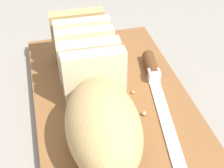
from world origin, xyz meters
TOP-DOWN VIEW (x-y plane):
  - ground_plane at (0.00, 0.00)m, footprint 3.00×3.00m
  - cutting_board at (0.00, 0.00)m, footprint 0.43×0.27m
  - bread_loaf at (-0.03, 0.04)m, footprint 0.34×0.12m
  - bread_knife at (0.02, -0.08)m, footprint 0.29×0.07m
  - crumb_near_knife at (0.00, -0.04)m, footprint 0.01×0.01m
  - crumb_near_loaf at (0.02, 0.05)m, footprint 0.01×0.01m
  - crumb_stray_left at (-0.05, -0.04)m, footprint 0.01×0.01m

SIDE VIEW (x-z plane):
  - ground_plane at x=0.00m, z-range 0.00..0.00m
  - cutting_board at x=0.00m, z-range 0.00..0.02m
  - crumb_near_loaf at x=0.02m, z-range 0.02..0.02m
  - crumb_near_knife at x=0.00m, z-range 0.02..0.02m
  - crumb_stray_left at x=-0.05m, z-range 0.02..0.03m
  - bread_knife at x=0.02m, z-range 0.02..0.04m
  - bread_loaf at x=-0.03m, z-range 0.02..0.12m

